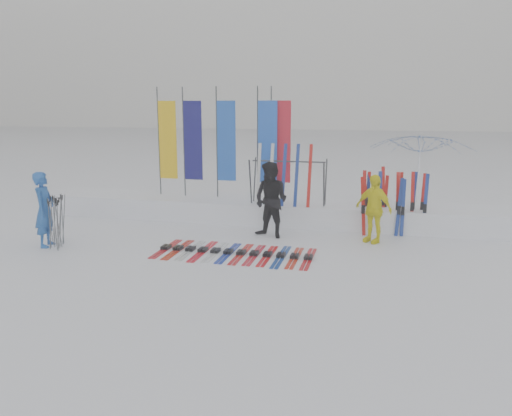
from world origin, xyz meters
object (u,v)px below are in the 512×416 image
(person_black, at_px, (271,200))
(ski_row, at_px, (235,252))
(person_yellow, at_px, (373,209))
(ski_rack, at_px, (288,176))
(tent_canopy, at_px, (419,178))
(person_blue, at_px, (45,209))

(person_black, bearing_deg, ski_row, -84.07)
(person_black, height_order, person_yellow, person_black)
(ski_rack, bearing_deg, person_black, -98.20)
(tent_canopy, relative_size, ski_rack, 1.41)
(person_blue, bearing_deg, tent_canopy, -75.14)
(tent_canopy, bearing_deg, ski_row, -135.03)
(tent_canopy, distance_m, ski_row, 6.02)
(person_black, bearing_deg, person_blue, -135.11)
(person_blue, bearing_deg, person_black, -80.64)
(person_blue, distance_m, person_yellow, 7.78)
(person_blue, distance_m, person_black, 5.38)
(person_blue, distance_m, ski_rack, 6.20)
(ski_rack, bearing_deg, person_blue, -146.76)
(ski_row, distance_m, ski_rack, 3.32)
(ski_row, relative_size, ski_rack, 1.71)
(tent_canopy, relative_size, ski_row, 0.82)
(person_yellow, xyz_separation_m, ski_row, (-2.98, -1.76, -0.80))
(person_blue, height_order, person_black, person_black)
(person_yellow, relative_size, ski_row, 0.48)
(person_black, xyz_separation_m, ski_rack, (0.19, 1.33, 0.43))
(person_yellow, relative_size, ski_rack, 0.81)
(person_black, distance_m, person_yellow, 2.50)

